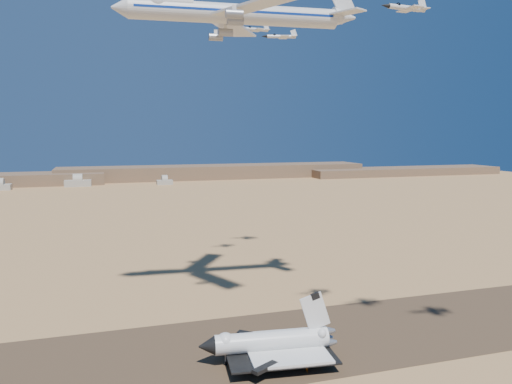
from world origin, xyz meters
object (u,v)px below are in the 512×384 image
object	(u,v)px
shuttle	(270,343)
chase_jet_d	(255,29)
crew_b	(307,368)
chase_jet_a	(406,8)
crew_c	(308,365)
chase_jet_e	(281,36)
carrier_747	(229,13)
crew_a	(316,363)

from	to	relation	value
shuttle	chase_jet_d	bearing A→B (deg)	82.02
crew_b	chase_jet_a	size ratio (longest dim) A/B	0.13
crew_c	chase_jet_a	xyz separation A→B (m)	(26.79, 0.47, 94.83)
shuttle	chase_jet_e	xyz separation A→B (m)	(37.15, 94.42, 101.26)
carrier_747	chase_jet_a	xyz separation A→B (m)	(37.26, -42.48, -5.26)
shuttle	carrier_747	bearing A→B (deg)	99.60
crew_b	crew_a	bearing A→B (deg)	-84.47
crew_c	chase_jet_d	distance (m)	135.33
crew_c	chase_jet_e	bearing A→B (deg)	-71.82
shuttle	crew_a	bearing A→B (deg)	-24.99
shuttle	chase_jet_d	size ratio (longest dim) A/B	2.80
shuttle	crew_c	xyz separation A→B (m)	(8.40, -6.96, -4.24)
chase_jet_a	chase_jet_d	bearing A→B (deg)	96.43
carrier_747	chase_jet_d	world-z (taller)	carrier_747
crew_a	chase_jet_d	xyz separation A→B (m)	(9.04, 84.82, 104.40)
chase_jet_a	chase_jet_d	xyz separation A→B (m)	(-15.26, 84.68, 9.72)
chase_jet_a	chase_jet_e	size ratio (longest dim) A/B	0.89
carrier_747	crew_c	distance (m)	109.42
crew_a	chase_jet_e	xyz separation A→B (m)	(26.25, 101.05, 105.36)
shuttle	crew_a	world-z (taller)	shuttle
chase_jet_a	crew_c	bearing A→B (deg)	177.21
carrier_747	chase_jet_e	size ratio (longest dim) A/B	4.95
chase_jet_d	crew_b	bearing A→B (deg)	-102.90
shuttle	crew_b	distance (m)	12.17
crew_a	crew_c	size ratio (longest dim) A/B	1.19
crew_a	carrier_747	bearing A→B (deg)	41.11
chase_jet_e	carrier_747	bearing A→B (deg)	-110.78
crew_b	chase_jet_d	size ratio (longest dim) A/B	0.14
carrier_747	chase_jet_d	distance (m)	47.80
chase_jet_d	crew_c	bearing A→B (deg)	-102.25
shuttle	chase_jet_e	size ratio (longest dim) A/B	2.38
shuttle	carrier_747	distance (m)	102.40
crew_b	chase_jet_d	xyz separation A→B (m)	(12.81, 87.17, 104.40)
chase_jet_d	chase_jet_e	world-z (taller)	chase_jet_e
crew_b	chase_jet_a	xyz separation A→B (m)	(28.07, 2.49, 94.68)
chase_jet_d	crew_a	bearing A→B (deg)	-100.62
crew_a	crew_b	world-z (taller)	crew_b
shuttle	chase_jet_e	distance (m)	143.35
shuttle	crew_c	bearing A→B (deg)	-33.30
crew_b	crew_c	size ratio (longest dim) A/B	1.19
chase_jet_a	carrier_747	bearing A→B (deg)	127.47
chase_jet_a	chase_jet_e	world-z (taller)	chase_jet_e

